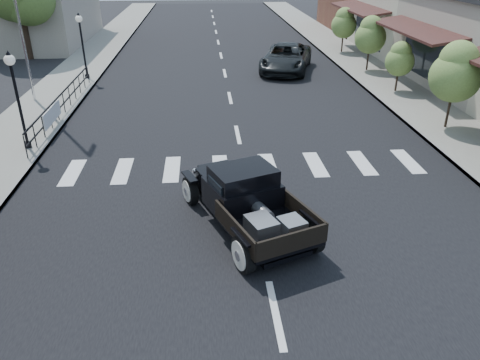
{
  "coord_description": "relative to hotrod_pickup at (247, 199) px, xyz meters",
  "views": [
    {
      "loc": [
        -1.28,
        -10.06,
        6.55
      ],
      "look_at": [
        -0.39,
        1.06,
        1.0
      ],
      "focal_mm": 35.0,
      "sensor_mm": 36.0,
      "label": 1
    }
  ],
  "objects": [
    {
      "name": "ground",
      "position": [
        0.27,
        -0.31,
        -0.82
      ],
      "size": [
        120.0,
        120.0,
        0.0
      ],
      "primitive_type": "plane",
      "color": "black",
      "rests_on": "ground"
    },
    {
      "name": "road",
      "position": [
        0.27,
        14.69,
        -0.81
      ],
      "size": [
        14.0,
        80.0,
        0.02
      ],
      "primitive_type": "cube",
      "color": "black",
      "rests_on": "ground"
    },
    {
      "name": "road_markings",
      "position": [
        0.27,
        9.69,
        -0.82
      ],
      "size": [
        12.0,
        60.0,
        0.06
      ],
      "primitive_type": null,
      "color": "silver",
      "rests_on": "ground"
    },
    {
      "name": "sidewalk_left",
      "position": [
        -8.23,
        14.69,
        -0.74
      ],
      "size": [
        3.0,
        80.0,
        0.15
      ],
      "primitive_type": "cube",
      "color": "gray",
      "rests_on": "ground"
    },
    {
      "name": "sidewalk_right",
      "position": [
        8.77,
        14.69,
        -0.74
      ],
      "size": [
        3.0,
        80.0,
        0.15
      ],
      "primitive_type": "cube",
      "color": "gray",
      "rests_on": "ground"
    },
    {
      "name": "low_building_left",
      "position": [
        -14.73,
        27.69,
        1.68
      ],
      "size": [
        10.0,
        12.0,
        5.0
      ],
      "primitive_type": "cube",
      "color": "#A99F8E",
      "rests_on": "ground"
    },
    {
      "name": "storefront_far",
      "position": [
        15.27,
        21.69,
        1.43
      ],
      "size": [
        10.0,
        9.0,
        4.5
      ],
      "primitive_type": "cube",
      "color": "#BCB59F",
      "rests_on": "ground"
    },
    {
      "name": "railing",
      "position": [
        -7.03,
        9.69,
        -0.17
      ],
      "size": [
        0.08,
        10.0,
        1.0
      ],
      "primitive_type": null,
      "color": "black",
      "rests_on": "sidewalk_left"
    },
    {
      "name": "banner",
      "position": [
        -6.95,
        7.69,
        -0.37
      ],
      "size": [
        0.04,
        2.2,
        0.6
      ],
      "primitive_type": null,
      "color": "silver",
      "rests_on": "sidewalk_left"
    },
    {
      "name": "lamp_post_b",
      "position": [
        -7.33,
        5.69,
        1.03
      ],
      "size": [
        0.36,
        0.36,
        3.4
      ],
      "primitive_type": null,
      "color": "black",
      "rests_on": "sidewalk_left"
    },
    {
      "name": "lamp_post_c",
      "position": [
        -7.33,
        15.69,
        1.03
      ],
      "size": [
        0.36,
        0.36,
        3.4
      ],
      "primitive_type": null,
      "color": "black",
      "rests_on": "sidewalk_left"
    },
    {
      "name": "big_tree_far",
      "position": [
        -12.23,
        21.69,
        2.76
      ],
      "size": [
        4.88,
        4.88,
        7.16
      ],
      "primitive_type": null,
      "color": "#49652B",
      "rests_on": "ground"
    },
    {
      "name": "small_tree_b",
      "position": [
        8.57,
        6.57,
        0.95
      ],
      "size": [
        1.94,
        1.94,
        3.24
      ],
      "primitive_type": null,
      "color": "olive",
      "rests_on": "sidewalk_right"
    },
    {
      "name": "small_tree_c",
      "position": [
        8.57,
        11.85,
        0.49
      ],
      "size": [
        1.39,
        1.39,
        2.32
      ],
      "primitive_type": null,
      "color": "olive",
      "rests_on": "sidewalk_right"
    },
    {
      "name": "small_tree_d",
      "position": [
        8.57,
        16.33,
        0.79
      ],
      "size": [
        1.75,
        1.75,
        2.92
      ],
      "primitive_type": null,
      "color": "olive",
      "rests_on": "sidewalk_right"
    },
    {
      "name": "small_tree_e",
      "position": [
        8.57,
        21.69,
        0.72
      ],
      "size": [
        1.67,
        1.67,
        2.79
      ],
      "primitive_type": null,
      "color": "olive",
      "rests_on": "sidewalk_right"
    },
    {
      "name": "hotrod_pickup",
      "position": [
        0.0,
        0.0,
        0.0
      ],
      "size": [
        3.77,
        5.21,
        1.64
      ],
      "primitive_type": null,
      "rotation": [
        0.0,
        0.0,
        0.37
      ],
      "color": "black",
      "rests_on": "ground"
    },
    {
      "name": "second_car",
      "position": [
        3.91,
        16.99,
        -0.05
      ],
      "size": [
        4.07,
        6.01,
        1.53
      ],
      "primitive_type": "imported",
      "rotation": [
        0.0,
        0.0,
        -0.3
      ],
      "color": "black",
      "rests_on": "ground"
    }
  ]
}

